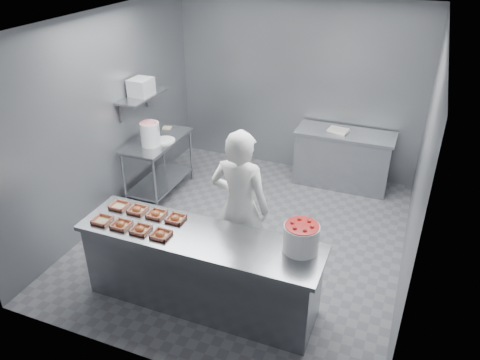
% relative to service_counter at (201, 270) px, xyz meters
% --- Properties ---
extents(floor, '(4.50, 4.50, 0.00)m').
position_rel_service_counter_xyz_m(floor, '(0.00, 1.35, -0.45)').
color(floor, '#4C4C51').
rests_on(floor, ground).
extents(ceiling, '(4.50, 4.50, 0.00)m').
position_rel_service_counter_xyz_m(ceiling, '(0.00, 1.35, 2.35)').
color(ceiling, white).
rests_on(ceiling, wall_back).
extents(wall_back, '(4.00, 0.04, 2.80)m').
position_rel_service_counter_xyz_m(wall_back, '(0.00, 3.60, 0.95)').
color(wall_back, slate).
rests_on(wall_back, ground).
extents(wall_left, '(0.04, 4.50, 2.80)m').
position_rel_service_counter_xyz_m(wall_left, '(-2.00, 1.35, 0.95)').
color(wall_left, slate).
rests_on(wall_left, ground).
extents(wall_right, '(0.04, 4.50, 2.80)m').
position_rel_service_counter_xyz_m(wall_right, '(2.00, 1.35, 0.95)').
color(wall_right, slate).
rests_on(wall_right, ground).
extents(service_counter, '(2.60, 0.70, 0.90)m').
position_rel_service_counter_xyz_m(service_counter, '(0.00, 0.00, 0.00)').
color(service_counter, slate).
rests_on(service_counter, ground).
extents(prep_table, '(0.60, 1.20, 0.90)m').
position_rel_service_counter_xyz_m(prep_table, '(-1.65, 1.95, 0.14)').
color(prep_table, slate).
rests_on(prep_table, ground).
extents(back_counter, '(1.50, 0.60, 0.90)m').
position_rel_service_counter_xyz_m(back_counter, '(0.90, 3.25, -0.00)').
color(back_counter, slate).
rests_on(back_counter, ground).
extents(wall_shelf, '(0.35, 0.90, 0.03)m').
position_rel_service_counter_xyz_m(wall_shelf, '(-1.82, 1.95, 1.10)').
color(wall_shelf, slate).
rests_on(wall_shelf, wall_left).
extents(tray_0, '(0.19, 0.18, 0.04)m').
position_rel_service_counter_xyz_m(tray_0, '(-1.07, -0.16, 0.47)').
color(tray_0, tan).
rests_on(tray_0, service_counter).
extents(tray_1, '(0.19, 0.18, 0.06)m').
position_rel_service_counter_xyz_m(tray_1, '(-0.84, -0.16, 0.47)').
color(tray_1, tan).
rests_on(tray_1, service_counter).
extents(tray_2, '(0.19, 0.18, 0.06)m').
position_rel_service_counter_xyz_m(tray_2, '(-0.60, -0.16, 0.47)').
color(tray_2, tan).
rests_on(tray_2, service_counter).
extents(tray_3, '(0.19, 0.18, 0.06)m').
position_rel_service_counter_xyz_m(tray_3, '(-0.36, -0.16, 0.47)').
color(tray_3, tan).
rests_on(tray_3, service_counter).
extents(tray_4, '(0.19, 0.18, 0.04)m').
position_rel_service_counter_xyz_m(tray_4, '(-1.07, 0.16, 0.47)').
color(tray_4, tan).
rests_on(tray_4, service_counter).
extents(tray_5, '(0.19, 0.18, 0.06)m').
position_rel_service_counter_xyz_m(tray_5, '(-0.84, 0.16, 0.47)').
color(tray_5, tan).
rests_on(tray_5, service_counter).
extents(tray_6, '(0.19, 0.18, 0.06)m').
position_rel_service_counter_xyz_m(tray_6, '(-0.60, 0.16, 0.47)').
color(tray_6, tan).
rests_on(tray_6, service_counter).
extents(tray_7, '(0.19, 0.18, 0.06)m').
position_rel_service_counter_xyz_m(tray_7, '(-0.36, 0.16, 0.47)').
color(tray_7, tan).
rests_on(tray_7, service_counter).
extents(worker, '(0.68, 0.45, 1.87)m').
position_rel_service_counter_xyz_m(worker, '(0.21, 0.60, 0.48)').
color(worker, white).
rests_on(worker, ground).
extents(strawberry_tub, '(0.35, 0.35, 0.29)m').
position_rel_service_counter_xyz_m(strawberry_tub, '(1.03, 0.15, 0.60)').
color(strawberry_tub, white).
rests_on(strawberry_tub, service_counter).
extents(glaze_bucket, '(0.29, 0.27, 0.42)m').
position_rel_service_counter_xyz_m(glaze_bucket, '(-1.62, 1.75, 0.63)').
color(glaze_bucket, white).
rests_on(glaze_bucket, prep_table).
extents(bucket_lid, '(0.37, 0.37, 0.02)m').
position_rel_service_counter_xyz_m(bucket_lid, '(-1.51, 1.94, 0.46)').
color(bucket_lid, white).
rests_on(bucket_lid, prep_table).
extents(rag, '(0.15, 0.13, 0.02)m').
position_rel_service_counter_xyz_m(rag, '(-1.72, 2.39, 0.46)').
color(rag, '#CCB28C').
rests_on(rag, prep_table).
extents(appliance, '(0.28, 0.32, 0.24)m').
position_rel_service_counter_xyz_m(appliance, '(-1.82, 1.94, 1.23)').
color(appliance, gray).
rests_on(appliance, wall_shelf).
extents(paper_stack, '(0.34, 0.28, 0.04)m').
position_rel_service_counter_xyz_m(paper_stack, '(0.79, 3.25, 0.46)').
color(paper_stack, silver).
rests_on(paper_stack, back_counter).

